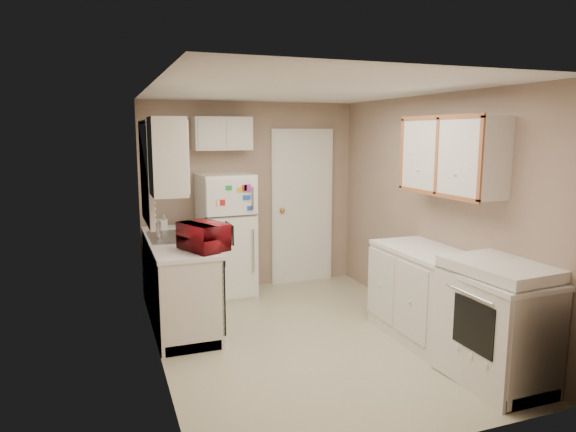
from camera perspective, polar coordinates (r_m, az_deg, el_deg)
name	(u,v)px	position (r m, az deg, el deg)	size (l,w,h in m)	color
floor	(305,338)	(5.23, 1.94, -13.39)	(3.80, 3.80, 0.00)	beige
ceiling	(307,90)	(4.84, 2.10, 13.84)	(3.80, 3.80, 0.00)	white
wall_left	(155,228)	(4.56, -14.51, -1.31)	(3.80, 3.80, 0.00)	gray
wall_right	(430,211)	(5.57, 15.49, 0.53)	(3.80, 3.80, 0.00)	gray
wall_back	(251,196)	(6.67, -4.14, 2.25)	(2.80, 2.80, 0.00)	gray
wall_front	(423,268)	(3.25, 14.76, -5.56)	(2.80, 2.80, 0.00)	gray
left_counter	(178,281)	(5.64, -12.07, -7.04)	(0.60, 1.80, 0.90)	silver
dishwasher	(217,290)	(5.11, -7.87, -8.18)	(0.03, 0.58, 0.72)	black
sink	(175,240)	(5.68, -12.43, -2.66)	(0.54, 0.74, 0.16)	gray
microwave	(204,235)	(4.96, -9.33, -2.06)	(0.26, 0.48, 0.32)	maroon
soap_bottle	(164,220)	(6.17, -13.60, -0.45)	(0.07, 0.07, 0.16)	white
window_blinds	(147,173)	(5.55, -15.36, 4.67)	(0.10, 0.98, 1.08)	silver
upper_cabinet_left	(167,157)	(4.73, -13.26, 6.43)	(0.30, 0.45, 0.70)	silver
refrigerator	(226,236)	(6.36, -6.89, -2.17)	(0.63, 0.61, 1.52)	white
cabinet_over_fridge	(222,134)	(6.38, -7.34, 9.08)	(0.70, 0.30, 0.40)	silver
interior_door	(302,207)	(6.88, 1.58, 0.97)	(0.86, 0.06, 2.08)	white
right_counter	(451,307)	(4.94, 17.68, -9.63)	(0.60, 2.00, 0.90)	silver
stove	(500,322)	(4.56, 22.53, -10.79)	(0.67, 0.83, 1.01)	white
upper_cabinet_right	(451,156)	(5.02, 17.70, 6.39)	(0.30, 1.20, 0.70)	silver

